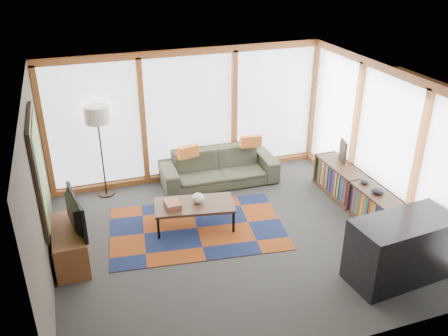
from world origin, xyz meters
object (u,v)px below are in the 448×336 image
object	(u,v)px
coffee_table	(195,215)
television	(70,213)
sofa	(219,167)
floor_lamp	(101,152)
bookshelf	(358,195)
tv_console	(71,245)
bar_counter	(401,249)

from	to	relation	value
coffee_table	television	world-z (taller)	television
sofa	television	distance (m)	3.36
floor_lamp	coffee_table	xyz separation A→B (m)	(1.29, -1.62, -0.66)
bookshelf	coffee_table	bearing A→B (deg)	171.82
sofa	bookshelf	xyz separation A→B (m)	(2.00, -1.80, -0.03)
sofa	television	bearing A→B (deg)	-146.65
tv_console	floor_lamp	bearing A→B (deg)	69.66
tv_console	bar_counter	distance (m)	4.79
sofa	floor_lamp	size ratio (longest dim) A/B	1.29
floor_lamp	television	size ratio (longest dim) A/B	1.83
sofa	coffee_table	xyz separation A→B (m)	(-0.89, -1.38, -0.11)
coffee_table	television	xyz separation A→B (m)	(-1.94, -0.35, 0.62)
sofa	bar_counter	distance (m)	3.90
television	floor_lamp	bearing A→B (deg)	-27.34
coffee_table	bar_counter	bearing A→B (deg)	-42.68
coffee_table	bar_counter	xyz separation A→B (m)	(2.39, -2.21, 0.25)
bookshelf	television	world-z (taller)	television
bar_counter	coffee_table	bearing A→B (deg)	132.56
sofa	tv_console	xyz separation A→B (m)	(-2.89, -1.69, -0.05)
bookshelf	bar_counter	size ratio (longest dim) A/B	1.64
floor_lamp	bar_counter	bearing A→B (deg)	-46.15
tv_console	coffee_table	bearing A→B (deg)	8.60
floor_lamp	bar_counter	distance (m)	5.33
floor_lamp	coffee_table	distance (m)	2.18
floor_lamp	bookshelf	xyz separation A→B (m)	(4.18, -2.04, -0.57)
coffee_table	tv_console	bearing A→B (deg)	-171.40
bookshelf	bar_counter	world-z (taller)	bar_counter
sofa	bar_counter	bearing A→B (deg)	-65.39
bookshelf	bar_counter	distance (m)	1.87
floor_lamp	tv_console	distance (m)	2.14
floor_lamp	television	bearing A→B (deg)	-108.28
coffee_table	sofa	bearing A→B (deg)	57.23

